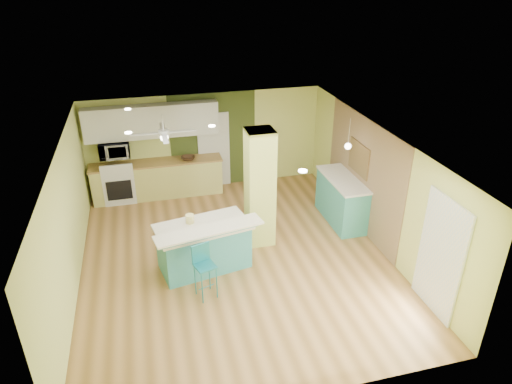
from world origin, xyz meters
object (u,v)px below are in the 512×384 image
peninsula (204,246)px  fruit_bowl (188,158)px  bar_stool (203,263)px  side_counter (342,199)px  canister (190,219)px

peninsula → fruit_bowl: size_ratio=5.90×
bar_stool → side_counter: bearing=10.7°
peninsula → fruit_bowl: 3.33m
side_counter → canister: size_ratio=10.07×
peninsula → canister: 0.59m
bar_stool → fruit_bowl: size_ratio=2.93×
side_counter → canister: (-3.55, -0.84, 0.48)m
canister → bar_stool: bearing=-85.1°
fruit_bowl → canister: 3.11m
peninsula → canister: (-0.22, 0.20, 0.52)m
canister → side_counter: bearing=13.3°
side_counter → canister: bearing=-166.7°
bar_stool → fruit_bowl: 4.12m
side_counter → fruit_bowl: size_ratio=4.78×
peninsula → bar_stool: peninsula is taller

